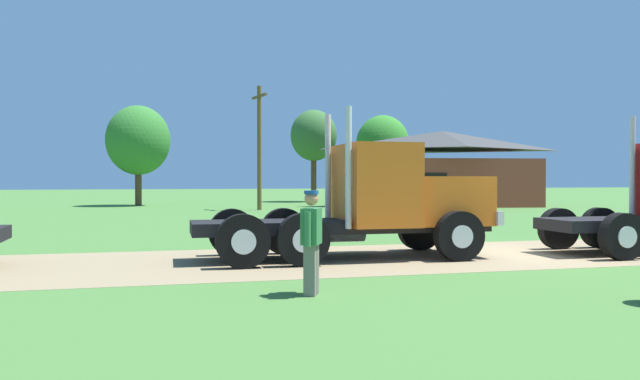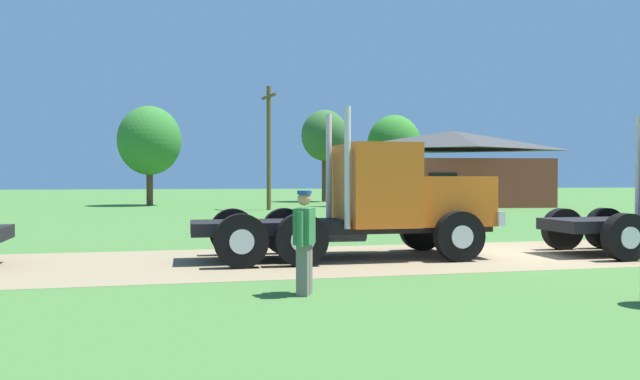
# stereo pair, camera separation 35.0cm
# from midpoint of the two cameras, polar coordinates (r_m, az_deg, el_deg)

# --- Properties ---
(ground_plane) EXTENTS (200.00, 200.00, 0.00)m
(ground_plane) POSITION_cam_midpoint_polar(r_m,az_deg,el_deg) (15.77, 16.85, -5.66)
(ground_plane) COLOR #427031
(dirt_track) EXTENTS (120.00, 5.22, 0.01)m
(dirt_track) POSITION_cam_midpoint_polar(r_m,az_deg,el_deg) (15.77, 16.85, -5.65)
(dirt_track) COLOR #8D7858
(dirt_track) RESTS_ON ground_plane
(truck_foreground_white) EXTENTS (6.94, 2.63, 3.39)m
(truck_foreground_white) POSITION_cam_midpoint_polar(r_m,az_deg,el_deg) (14.56, 6.18, -1.25)
(truck_foreground_white) COLOR black
(truck_foreground_white) RESTS_ON ground_plane
(visitor_standing_near) EXTENTS (0.42, 0.58, 1.64)m
(visitor_standing_near) POSITION_cam_midpoint_polar(r_m,az_deg,el_deg) (9.79, -0.42, -4.45)
(visitor_standing_near) COLOR #33723F
(visitor_standing_near) RESTS_ON ground_plane
(visitor_far_side) EXTENTS (0.38, 0.57, 1.69)m
(visitor_far_side) POSITION_cam_midpoint_polar(r_m,az_deg,el_deg) (18.80, 10.80, -1.80)
(visitor_far_side) COLOR #2D2D33
(visitor_far_side) RESTS_ON ground_plane
(shed_building) EXTENTS (12.74, 8.18, 5.06)m
(shed_building) POSITION_cam_midpoint_polar(r_m,az_deg,el_deg) (42.78, 12.34, 1.84)
(shed_building) COLOR #973D2D
(shed_building) RESTS_ON ground_plane
(utility_pole_near) EXTENTS (0.58, 2.18, 7.26)m
(utility_pole_near) POSITION_cam_midpoint_polar(r_m,az_deg,el_deg) (36.69, -4.44, 4.23)
(utility_pole_near) COLOR brown
(utility_pole_near) RESTS_ON ground_plane
(tree_mid) EXTENTS (4.29, 4.29, 6.81)m
(tree_mid) POSITION_cam_midpoint_polar(r_m,az_deg,el_deg) (44.16, -15.14, 4.38)
(tree_mid) COLOR #513823
(tree_mid) RESTS_ON ground_plane
(tree_right) EXTENTS (3.71, 3.71, 7.34)m
(tree_right) POSITION_cam_midpoint_polar(r_m,az_deg,el_deg) (49.84, 0.63, 4.97)
(tree_right) COLOR #513823
(tree_right) RESTS_ON ground_plane
(tree_far_right) EXTENTS (4.59, 4.59, 7.29)m
(tree_far_right) POSITION_cam_midpoint_polar(r_m,az_deg,el_deg) (53.71, 6.98, 4.13)
(tree_far_right) COLOR #513823
(tree_far_right) RESTS_ON ground_plane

